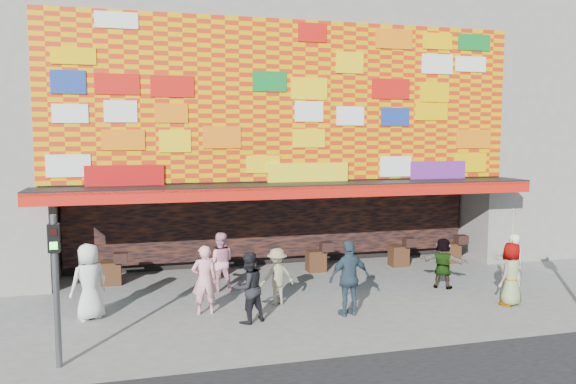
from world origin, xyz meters
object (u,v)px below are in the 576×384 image
object	(u,v)px
ped_e	(349,278)
ped_g	(511,274)
ped_a	(89,282)
ped_i	(220,262)
ped_c	(248,288)
ped_b	(204,280)
ped_h	(512,265)
ped_f	(443,263)
parasol	(513,225)
signal_left	(56,274)
ped_d	(277,276)

from	to	relation	value
ped_e	ped_g	size ratio (longest dim) A/B	1.13
ped_a	ped_i	world-z (taller)	ped_a
ped_c	ped_i	bearing A→B (deg)	-109.26
ped_b	ped_h	distance (m)	8.50
ped_i	ped_f	bearing A→B (deg)	176.18
ped_c	ped_b	bearing A→B (deg)	-68.79
ped_b	parasol	world-z (taller)	parasol
signal_left	ped_b	xyz separation A→B (m)	(3.12, 2.56, -0.98)
ped_f	ped_i	size ratio (longest dim) A/B	0.88
ped_c	ped_g	world-z (taller)	ped_c
ped_c	ped_h	size ratio (longest dim) A/B	0.96
ped_f	ped_h	distance (m)	1.90
ped_c	ped_e	world-z (taller)	ped_e
parasol	ped_i	bearing A→B (deg)	155.01
ped_b	ped_c	size ratio (longest dim) A/B	1.02
ped_h	ped_e	bearing A→B (deg)	12.66
ped_a	ped_d	size ratio (longest dim) A/B	1.25
ped_i	ped_g	bearing A→B (deg)	163.55
ped_a	ped_c	distance (m)	3.91
ped_a	signal_left	bearing A→B (deg)	53.38
signal_left	ped_e	bearing A→B (deg)	12.99
ped_f	parasol	world-z (taller)	parasol
ped_b	ped_g	world-z (taller)	ped_b
ped_e	ped_f	size ratio (longest dim) A/B	1.27
ped_e	ped_i	world-z (taller)	ped_e
ped_h	signal_left	bearing A→B (deg)	17.66
ped_e	ped_a	bearing A→B (deg)	-20.88
ped_b	parasol	bearing A→B (deg)	170.63
ped_e	ped_h	size ratio (longest dim) A/B	1.07
ped_d	ped_i	xyz separation A→B (m)	(-1.29, 1.70, 0.10)
signal_left	ped_a	size ratio (longest dim) A/B	1.59
parasol	ped_g	bearing A→B (deg)	0.00
ped_f	parasol	xyz separation A→B (m)	(0.86, -1.98, 1.41)
ped_c	ped_d	size ratio (longest dim) A/B	1.14
ped_d	ped_f	xyz separation A→B (m)	(5.12, 0.30, -0.00)
ped_h	ped_i	xyz separation A→B (m)	(-7.80, 2.69, -0.03)
ped_a	ped_i	distance (m)	3.86
ped_b	ped_f	world-z (taller)	ped_b
ped_b	ped_c	xyz separation A→B (m)	(0.94, -0.92, -0.02)
ped_h	parasol	bearing A→B (deg)	60.56
ped_b	ped_h	xyz separation A→B (m)	(8.48, -0.66, 0.01)
ped_f	ped_g	distance (m)	2.16
signal_left	ped_a	distance (m)	3.02
ped_a	ped_d	xyz separation A→B (m)	(4.73, 0.04, -0.19)
ped_a	ped_b	bearing A→B (deg)	144.29
ped_b	ped_e	world-z (taller)	ped_e
ped_c	ped_e	size ratio (longest dim) A/B	0.90
ped_g	parasol	world-z (taller)	parasol
ped_d	ped_e	size ratio (longest dim) A/B	0.79
ped_i	ped_c	bearing A→B (deg)	103.68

